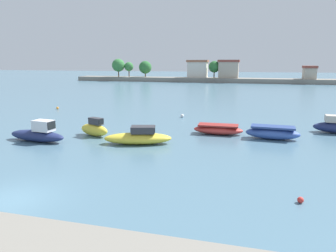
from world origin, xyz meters
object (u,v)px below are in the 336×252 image
Objects in this scene: moored_boat_4 at (218,129)px; mooring_buoy_3 at (300,200)px; moored_boat_3 at (139,137)px; mooring_buoy_2 at (182,116)px; moored_boat_2 at (94,129)px; mooring_buoy_1 at (58,108)px; moored_boat_1 at (38,134)px; moored_boat_5 at (272,133)px.

mooring_buoy_3 is at bearing -69.27° from moored_boat_4.
moored_boat_3 reaches higher than mooring_buoy_2.
mooring_buoy_2 is at bearing 84.23° from moored_boat_2.
moored_boat_2 is 0.75× the size of moored_boat_4.
moored_boat_1 is at bearing -60.75° from mooring_buoy_1.
moored_boat_3 is 1.27× the size of moored_boat_4.
moored_boat_3 is at bearing 1.46° from moored_boat_2.
moored_boat_3 is at bearing 143.20° from mooring_buoy_3.
mooring_buoy_3 is at bearing -63.92° from mooring_buoy_2.
moored_boat_2 is 11.36m from moored_boat_4.
moored_boat_1 is 15.74× the size of mooring_buoy_1.
moored_boat_2 is 15.82m from moored_boat_5.
moored_boat_1 reaches higher than moored_boat_3.
moored_boat_2 is 0.59× the size of moored_boat_3.
moored_boat_4 is at bearing 26.34° from moored_boat_3.
moored_boat_1 reaches higher than moored_boat_2.
moored_boat_4 reaches higher than mooring_buoy_2.
mooring_buoy_3 is (0.64, -13.07, -0.40)m from moored_boat_5.
moored_boat_1 is 13.08× the size of mooring_buoy_2.
moored_boat_2 is at bearing 145.41° from moored_boat_3.
moored_boat_2 is at bearing -166.34° from moored_boat_5.
moored_boat_5 is (10.69, 4.59, -0.00)m from moored_boat_3.
moored_boat_2 reaches higher than moored_boat_4.
moored_boat_3 reaches higher than moored_boat_5.
mooring_buoy_1 is 0.83× the size of mooring_buoy_2.
moored_boat_1 is 20.09m from moored_boat_5.
mooring_buoy_3 is at bearing -11.62° from moored_boat_2.
moored_boat_2 is at bearing -116.23° from mooring_buoy_2.
moored_boat_2 is 5.14m from moored_boat_3.
moored_boat_1 is 17.21m from mooring_buoy_2.
moored_boat_5 is at bearing 92.81° from mooring_buoy_3.
moored_boat_3 is 16.50× the size of mooring_buoy_1.
moored_boat_4 is at bearing 111.49° from mooring_buoy_3.
moored_boat_5 is 13.09m from mooring_buoy_3.
moored_boat_2 is 18.71m from mooring_buoy_1.
moored_boat_1 is 1.21× the size of moored_boat_4.
moored_boat_1 is at bearing -119.32° from moored_boat_2.
mooring_buoy_2 is (-9.92, 8.50, -0.34)m from moored_boat_5.
moored_boat_5 is (15.55, 2.92, -0.09)m from moored_boat_2.
moored_boat_1 reaches higher than mooring_buoy_1.
mooring_buoy_1 is at bearing 154.16° from moored_boat_2.
moored_boat_3 is at bearing -138.83° from moored_boat_4.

